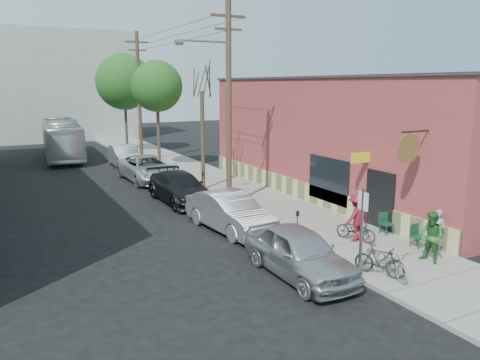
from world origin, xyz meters
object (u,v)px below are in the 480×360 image
tree_leafy_mid (157,86)px  car_2 (180,188)px  cyclist (357,217)px  car_3 (148,169)px  patio_chair_a (387,224)px  patron_grey (437,231)px  parked_bike_b (392,262)px  patio_chair_b (418,237)px  parking_meter_near (297,221)px  parked_bike_a (380,261)px  patron_green (432,237)px  utility_pole_near (228,101)px  tree_bare (203,141)px  sign_post (362,223)px  car_0 (299,252)px  bus (62,139)px  parking_meter_far (203,180)px  car_1 (230,212)px  car_4 (125,156)px  tree_leafy_far (124,82)px

tree_leafy_mid → car_2: bearing=-102.1°
cyclist → car_3: cyclist is taller
patio_chair_a → car_3: car_3 is taller
patron_grey → car_2: 13.15m
parked_bike_b → patio_chair_b: bearing=41.5°
cyclist → parking_meter_near: bearing=-29.4°
tree_leafy_mid → parked_bike_a: (-0.07, -22.51, -5.39)m
patron_green → utility_pole_near: bearing=-170.4°
tree_leafy_mid → car_3: bearing=-118.3°
parking_meter_near → parked_bike_a: parking_meter_near is taller
parking_meter_near → tree_bare: tree_bare is taller
patron_grey → parked_bike_b: patron_grey is taller
patio_chair_b → patron_grey: patron_grey is taller
sign_post → car_0: bearing=150.1°
utility_pole_near → patio_chair_b: 10.79m
tree_leafy_mid → parked_bike_b: size_ratio=4.31×
car_2 → bus: 19.43m
parking_meter_far → cyclist: cyclist is taller
car_1 → bus: bus is taller
tree_leafy_mid → bus: tree_leafy_mid is taller
patron_grey → cyclist: cyclist is taller
patron_green → car_4: (-4.32, 24.77, -0.22)m
parking_meter_far → car_0: size_ratio=0.26×
patron_green → car_2: patron_green is taller
tree_bare → bus: size_ratio=0.48×
car_1 → car_2: size_ratio=0.92×
parking_meter_far → tree_bare: (0.55, 1.24, 2.00)m
patio_chair_b → car_4: (-5.10, 23.53, 0.24)m
parked_bike_a → parked_bike_b: parked_bike_a is taller
cyclist → bus: 29.59m
sign_post → car_4: 24.37m
parking_meter_near → patron_grey: (3.85, -3.31, -0.03)m
patio_chair_b → car_1: 7.59m
utility_pole_near → cyclist: (2.01, -7.25, -4.32)m
patron_green → car_1: patron_green is taller
car_3 → patio_chair_b: bearing=-75.9°
sign_post → utility_pole_near: bearing=89.8°
sign_post → parked_bike_a: sign_post is taller
sign_post → patron_green: (2.77, -0.47, -0.79)m
parking_meter_far → cyclist: 10.34m
parking_meter_near → cyclist: size_ratio=0.66×
bus → tree_bare: bearing=-68.1°
tree_leafy_mid → car_2: tree_leafy_mid is taller
car_3 → patio_chair_a: bearing=-73.7°
parking_meter_near → tree_leafy_far: bearing=88.9°
utility_pole_near → tree_leafy_mid: utility_pole_near is taller
patron_green → parking_meter_near: bearing=-149.1°
sign_post → patron_green: size_ratio=1.56×
patio_chair_a → parked_bike_a: parked_bike_a is taller
cyclist → parked_bike_a: (-1.67, -3.01, -0.43)m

